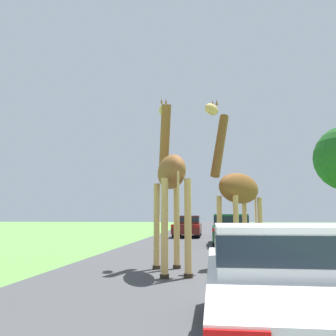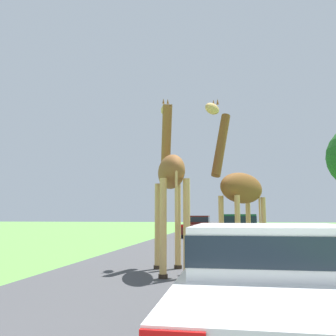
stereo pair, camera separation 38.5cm
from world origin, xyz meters
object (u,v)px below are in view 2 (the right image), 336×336
at_px(giraffe_near_road, 170,176).
at_px(car_queue_left, 238,229).
at_px(giraffe_companion, 240,188).
at_px(car_queue_right, 197,226).
at_px(car_lead_maroon, 273,284).

distance_m(giraffe_near_road, car_queue_left, 9.31).
bearing_deg(giraffe_companion, car_queue_right, -48.23).
height_order(car_lead_maroon, car_queue_right, car_queue_right).
distance_m(giraffe_companion, car_lead_maroon, 6.73).
xyz_separation_m(car_lead_maroon, car_queue_left, (0.06, 14.05, 0.08)).
relative_size(giraffe_near_road, car_queue_left, 1.03).
bearing_deg(giraffe_near_road, car_queue_left, 61.68).
distance_m(car_lead_maroon, car_queue_right, 20.51).
xyz_separation_m(giraffe_near_road, giraffe_companion, (1.82, 1.46, -0.23)).
distance_m(giraffe_near_road, car_lead_maroon, 5.71).
relative_size(giraffe_near_road, giraffe_companion, 1.07).
xyz_separation_m(giraffe_near_road, car_lead_maroon, (1.89, -5.11, -1.72)).
height_order(giraffe_near_road, car_queue_right, giraffe_near_road).
xyz_separation_m(car_queue_right, car_queue_left, (2.54, -6.30, 0.03)).
bearing_deg(giraffe_near_road, giraffe_companion, 22.63).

